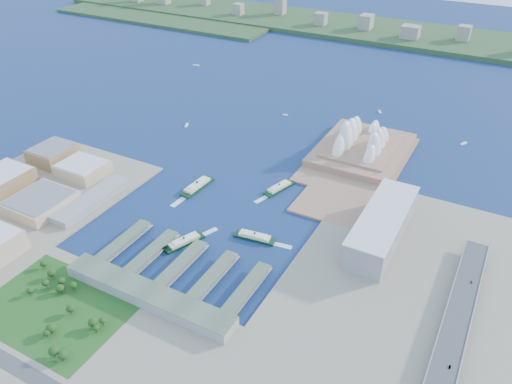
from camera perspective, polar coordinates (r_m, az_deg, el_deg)
The scene contains 25 objects.
ground at distance 627.05m, azimuth -5.46°, elevation -4.17°, with size 3000.00×3000.00×0.00m, color #10234C.
west_land at distance 724.49m, azimuth -27.06°, elevation -2.34°, with size 220.00×390.00×3.00m, color gray.
south_land at distance 513.84m, azimuth -18.91°, elevation -16.29°, with size 720.00×180.00×3.00m, color gray.
east_land at distance 521.18m, azimuth 14.62°, elevation -14.46°, with size 240.00×500.00×3.00m, color gray.
peninsula at distance 788.56m, azimuth 11.67°, elevation 3.74°, with size 135.00×220.00×3.00m, color #966C52.
far_shore at distance 1467.11m, azimuth 16.93°, elevation 16.84°, with size 2200.00×260.00×12.00m, color #2D4926.
opera_house at distance 792.52m, azimuth 12.21°, elevation 6.32°, with size 134.00×180.00×58.00m, color white, non-canonical shape.
toaster_building at distance 612.24m, azimuth 14.22°, elevation -3.81°, with size 45.00×155.00×35.00m, color gray.
expressway at distance 506.51m, azimuth 21.17°, elevation -16.53°, with size 26.00×340.00×11.85m, color gray, non-canonical shape.
west_buildings at distance 732.44m, azimuth -25.26°, elevation -0.03°, with size 200.00×280.00×27.00m, color olive, non-canonical shape.
ferry_wharves at distance 570.90m, azimuth -8.45°, elevation -8.15°, with size 184.00×90.00×9.30m, color #485742, non-canonical shape.
terminal_building at distance 534.40m, azimuth -12.22°, elevation -11.44°, with size 200.00×28.00×12.00m, color gray.
park at distance 551.28m, azimuth -22.08°, elevation -11.63°, with size 150.00×110.00×16.00m, color #194714, non-canonical shape.
far_skyline at distance 1440.01m, azimuth 16.95°, elevation 17.95°, with size 1900.00×140.00×55.00m, color gray, non-canonical shape.
ferry_a at distance 704.01m, azimuth -6.73°, elevation 0.84°, with size 15.10×59.31×11.22m, color black, non-canonical shape.
ferry_b at distance 697.28m, azimuth 2.67°, elevation 0.63°, with size 12.96×50.91×9.63m, color black, non-canonical shape.
ferry_c at distance 603.44m, azimuth -8.23°, elevation -5.50°, with size 13.20×51.86×9.81m, color black, non-canonical shape.
ferry_d at distance 604.77m, azimuth -0.16°, elevation -5.00°, with size 13.01×51.12×9.67m, color black, non-canonical shape.
boat_a at distance 889.83m, azimuth -7.95°, elevation 7.59°, with size 3.79×15.17×2.93m, color white, non-canonical shape.
boat_b at distance 923.45m, azimuth 3.34°, elevation 8.81°, with size 3.16×9.04×2.44m, color white, non-canonical shape.
boat_c at distance 886.19m, azimuth 22.65°, elevation 5.16°, with size 4.02×13.77×3.10m, color white, non-canonical shape.
boat_d at distance 1190.11m, azimuth -6.88°, elevation 14.22°, with size 3.52×16.11×2.72m, color white, non-canonical shape.
boat_e at distance 961.89m, azimuth 13.97°, elevation 8.91°, with size 3.95×12.41×3.05m, color white, non-canonical shape.
car_b at distance 485.46m, azimuth 21.28°, elevation -18.12°, with size 1.39×3.98×1.31m, color slate.
car_c at distance 573.75m, azimuth 23.45°, elevation -9.38°, with size 1.83×4.50×1.31m, color slate.
Camera 1 is at (290.74, -409.85, 375.08)m, focal length 35.00 mm.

